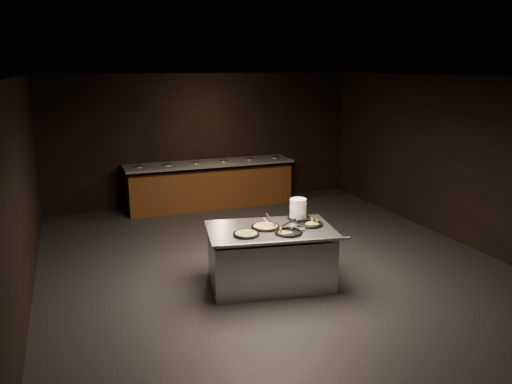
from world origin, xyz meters
The scene contains 11 objects.
room centered at (0.00, 0.00, 1.45)m, with size 7.02×8.02×2.92m.
salad_bar centered at (0.00, 3.56, 0.44)m, with size 3.70×0.83×1.18m.
serving_counter centered at (-0.32, -0.70, 0.40)m, with size 1.92×1.42×0.84m.
plate_stack centered at (0.24, -0.43, 0.99)m, with size 0.24×0.24×0.31m, color white.
pan_veggie_whole centered at (-0.73, -0.85, 0.86)m, with size 0.36×0.36×0.04m.
pan_cheese_whole centered at (-0.37, -0.65, 0.86)m, with size 0.40×0.40×0.04m.
pan_cheese_slices_a centered at (0.25, -0.44, 0.86)m, with size 0.34×0.34×0.04m.
pan_cheese_slices_b centered at (-0.17, -0.98, 0.86)m, with size 0.39×0.39×0.04m.
pan_veggie_slices centered at (0.26, -0.75, 0.86)m, with size 0.40×0.40×0.04m.
server_left centered at (-0.31, -0.59, 0.92)m, with size 0.18×0.35×0.18m.
server_right centered at (-0.07, -0.88, 0.92)m, with size 0.35×0.18×0.17m.
Camera 1 is at (-2.86, -6.84, 3.05)m, focal length 35.00 mm.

